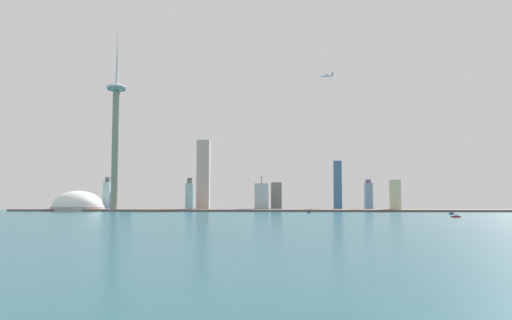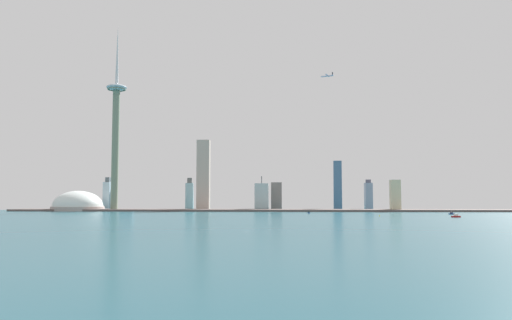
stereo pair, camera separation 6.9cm
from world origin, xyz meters
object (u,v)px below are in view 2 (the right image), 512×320
Objects in this scene: skyscraper_8 at (395,196)px; skyscraper_6 at (108,195)px; boat_0 at (456,216)px; skyscraper_0 at (276,196)px; skyscraper_3 at (127,193)px; airplane at (327,76)px; skyscraper_4 at (203,175)px; skyscraper_2 at (262,197)px; skyscraper_7 at (190,195)px; skyscraper_1 at (337,185)px; stadium_dome at (78,207)px; boat_1 at (451,214)px; channel_buoy_0 at (379,216)px; skyscraper_5 at (368,196)px; observation_tower at (116,124)px; boat_2 at (309,212)px.

skyscraper_6 is at bearing 173.83° from skyscraper_8.
skyscraper_0 is at bearing 114.52° from boat_0.
skyscraper_3 is 476.98m from airplane.
boat_0 is at bearing -38.13° from skyscraper_4.
airplane is at bearing -13.32° from skyscraper_2.
skyscraper_2 is 264.27m from airplane.
skyscraper_4 is 74.08m from skyscraper_7.
skyscraper_1 is 1.74× the size of skyscraper_8.
skyscraper_8 is at bearing -8.64° from skyscraper_2.
stadium_dome is 0.72× the size of skyscraper_4.
channel_buoy_0 is at bearing -97.91° from boat_1.
skyscraper_3 reaches higher than skyscraper_8.
skyscraper_7 is 5.41× the size of boat_0.
airplane is (97.80, -47.98, 228.93)m from skyscraper_0.
boat_1 is (84.53, -228.47, -27.13)m from skyscraper_5.
skyscraper_6 is (-313.03, 23.00, 3.83)m from skyscraper_2.
skyscraper_3 is at bearing 167.94° from skyscraper_2.
skyscraper_6 is at bearing 117.63° from observation_tower.
observation_tower reaches higher than airplane.
stadium_dome is 670.84m from boat_0.
skyscraper_1 is at bearing 134.51° from skyscraper_8.
skyscraper_7 is 404.62m from skyscraper_8.
skyscraper_5 is 0.92× the size of skyscraper_6.
skyscraper_0 is at bearing 165.74° from skyscraper_8.
skyscraper_4 is at bearing 137.25° from channel_buoy_0.
channel_buoy_0 is (446.91, -223.14, -163.85)m from observation_tower.
skyscraper_1 is at bearing -0.30° from skyscraper_3.
skyscraper_1 is at bearing -85.83° from airplane.
skyscraper_6 is 7.24× the size of boat_1.
skyscraper_2 is at bearing 5.49° from skyscraper_4.
stadium_dome is 1.61× the size of skyscraper_5.
skyscraper_5 is at bearing -3.29° from skyscraper_3.
stadium_dome is 1.48× the size of skyscraper_6.
skyscraper_1 is 165.59m from skyscraper_2.
skyscraper_2 reaches higher than channel_buoy_0.
skyscraper_1 is at bearing 14.56° from observation_tower.
skyscraper_6 is at bearing 65.75° from boat_2.
boat_2 is at bearing -141.48° from boat_1.
skyscraper_0 is 132.82m from skyscraper_1.
skyscraper_4 is at bearing 6.12° from stadium_dome.
observation_tower is 455.53m from skyscraper_1.
skyscraper_5 is at bearing 8.77° from skyscraper_2.
airplane is (-26.52, -88.85, 206.25)m from skyscraper_1.
skyscraper_4 is at bearing 53.54° from boat_2.
skyscraper_7 reaches higher than boat_1.
skyscraper_3 is at bearing 96.40° from observation_tower.
stadium_dome is 4.05× the size of airplane.
skyscraper_2 is 0.49× the size of skyscraper_4.
skyscraper_0 is 33.82m from skyscraper_2.
skyscraper_1 is at bearing 3.48° from skyscraper_7.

